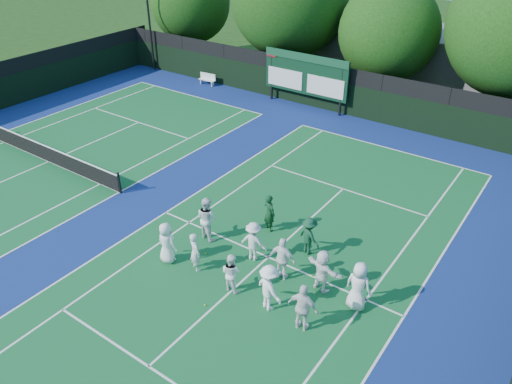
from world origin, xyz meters
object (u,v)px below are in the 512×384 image
Objects in this scene: scoreboard at (305,75)px; bench at (207,79)px; tennis_net at (47,153)px; coach_left at (269,213)px.

bench is (-8.11, -0.22, -1.74)m from scoreboard.
tennis_net reaches higher than bench.
coach_left reaches higher than tennis_net.
scoreboard is 8.30m from bench.
bench is at bearing -22.13° from coach_left.
coach_left reaches higher than bench.
scoreboard reaches higher than tennis_net.
tennis_net is 8.36× the size of bench.
bench is (-1.13, 14.36, -0.04)m from tennis_net.
tennis_net is 13.08m from coach_left.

